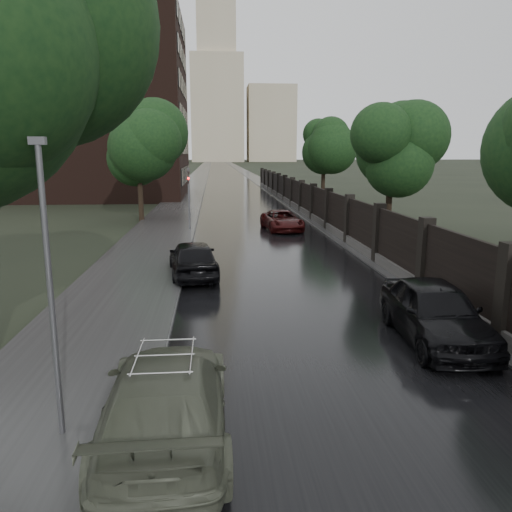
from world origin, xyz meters
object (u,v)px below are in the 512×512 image
(tree_right_c, at_px, (324,152))
(hatchback_left, at_px, (193,259))
(tree_right_b, at_px, (392,152))
(tree_left_far, at_px, (138,148))
(car_right_near, at_px, (435,312))
(lamp_post, at_px, (50,291))
(volga_sedan, at_px, (166,399))
(car_right_far, at_px, (282,220))
(traffic_light, at_px, (189,194))

(tree_right_c, bearing_deg, hatchback_left, -112.35)
(tree_right_b, distance_m, tree_right_c, 18.00)
(tree_left_far, bearing_deg, car_right_near, -65.92)
(lamp_post, bearing_deg, volga_sedan, -3.46)
(tree_right_c, height_order, lamp_post, tree_right_c)
(tree_right_c, height_order, volga_sedan, tree_right_c)
(lamp_post, xyz_separation_m, hatchback_left, (1.80, 11.51, -1.91))
(tree_left_far, bearing_deg, car_right_far, -27.47)
(volga_sedan, bearing_deg, traffic_light, -89.62)
(lamp_post, relative_size, car_right_far, 1.11)
(car_right_near, bearing_deg, tree_right_b, 77.35)
(tree_left_far, xyz_separation_m, traffic_light, (3.70, -5.01, -2.84))
(volga_sedan, relative_size, hatchback_left, 1.16)
(traffic_light, relative_size, volga_sedan, 0.77)
(traffic_light, bearing_deg, volga_sedan, -88.30)
(lamp_post, bearing_deg, car_right_near, 25.28)
(volga_sedan, bearing_deg, lamp_post, -4.77)
(tree_left_far, height_order, traffic_light, tree_left_far)
(volga_sedan, distance_m, hatchback_left, 11.61)
(tree_left_far, xyz_separation_m, car_right_near, (10.97, -24.55, -4.43))
(traffic_light, height_order, volga_sedan, traffic_light)
(lamp_post, xyz_separation_m, volga_sedan, (1.80, -0.11, -1.92))
(tree_left_far, distance_m, hatchback_left, 18.12)
(traffic_light, bearing_deg, car_right_near, -69.59)
(tree_right_b, bearing_deg, lamp_post, -122.18)
(tree_left_far, height_order, lamp_post, tree_left_far)
(car_right_near, bearing_deg, tree_left_far, 116.74)
(tree_left_far, height_order, car_right_far, tree_left_far)
(tree_right_c, xyz_separation_m, car_right_near, (-4.53, -34.55, -4.14))
(tree_left_far, bearing_deg, traffic_light, -53.53)
(volga_sedan, bearing_deg, hatchback_left, -91.31)
(tree_left_far, xyz_separation_m, tree_right_b, (15.50, -8.00, -0.29))
(lamp_post, height_order, traffic_light, lamp_post)
(tree_right_c, relative_size, car_right_near, 1.48)
(tree_right_b, bearing_deg, volga_sedan, -118.31)
(tree_right_b, xyz_separation_m, tree_right_c, (0.00, 18.00, 0.00))
(traffic_light, relative_size, hatchback_left, 0.90)
(hatchback_left, relative_size, car_right_far, 0.97)
(car_right_near, bearing_deg, car_right_far, 96.67)
(car_right_far, bearing_deg, lamp_post, -112.36)
(tree_left_far, relative_size, volga_sedan, 1.43)
(tree_right_b, distance_m, lamp_post, 24.33)
(volga_sedan, bearing_deg, tree_right_b, -119.62)
(lamp_post, height_order, hatchback_left, lamp_post)
(car_right_near, bearing_deg, tree_right_c, 85.19)
(hatchback_left, height_order, car_right_near, car_right_near)
(lamp_post, height_order, car_right_far, lamp_post)
(tree_right_c, distance_m, car_right_near, 35.09)
(volga_sedan, height_order, car_right_far, volga_sedan)
(tree_left_far, height_order, volga_sedan, tree_left_far)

